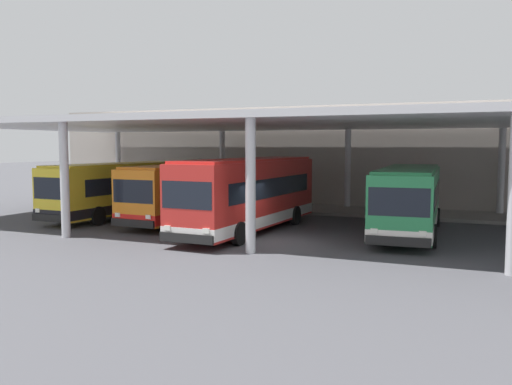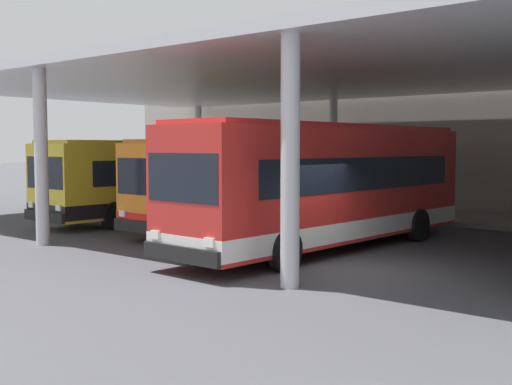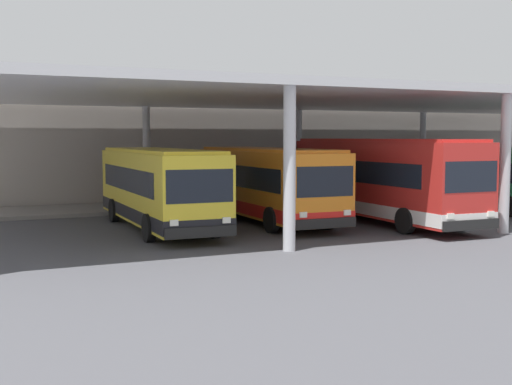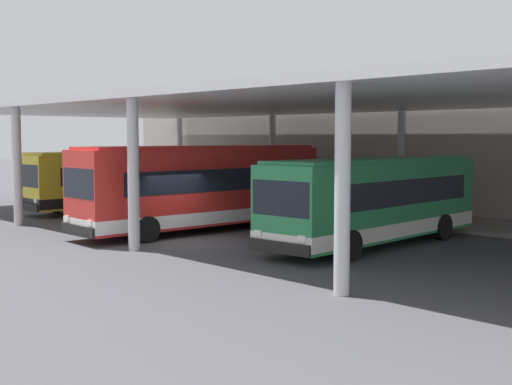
% 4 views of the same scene
% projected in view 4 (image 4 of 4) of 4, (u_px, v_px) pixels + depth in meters
% --- Properties ---
extents(ground_plane, '(200.00, 200.00, 0.00)m').
position_uv_depth(ground_plane, '(191.00, 243.00, 25.32)').
color(ground_plane, '#47474C').
extents(platform_kerb, '(42.00, 4.50, 0.18)m').
position_uv_depth(platform_kerb, '(380.00, 215.00, 33.38)').
color(platform_kerb, gray).
rests_on(platform_kerb, ground).
extents(station_building_facade, '(48.00, 1.60, 6.95)m').
position_uv_depth(station_building_facade, '(418.00, 146.00, 35.34)').
color(station_building_facade, '#ADA399').
rests_on(station_building_facade, ground).
extents(canopy_shelter, '(40.00, 17.00, 5.55)m').
position_uv_depth(canopy_shelter, '(293.00, 105.00, 28.67)').
color(canopy_shelter, silver).
rests_on(canopy_shelter, ground).
extents(bus_nearest_bay, '(3.02, 10.62, 3.17)m').
position_uv_depth(bus_nearest_bay, '(122.00, 180.00, 36.43)').
color(bus_nearest_bay, yellow).
rests_on(bus_nearest_bay, ground).
extents(bus_second_bay, '(3.02, 10.62, 3.17)m').
position_uv_depth(bus_second_bay, '(180.00, 184.00, 33.03)').
color(bus_second_bay, orange).
rests_on(bus_second_bay, ground).
extents(bus_middle_bay, '(3.02, 11.42, 3.57)m').
position_uv_depth(bus_middle_bay, '(202.00, 187.00, 28.33)').
color(bus_middle_bay, red).
rests_on(bus_middle_bay, ground).
extents(bus_far_bay, '(3.12, 10.65, 3.17)m').
position_uv_depth(bus_far_bay, '(375.00, 200.00, 24.56)').
color(bus_far_bay, '#28844C').
rests_on(bus_far_bay, ground).
extents(bench_waiting, '(1.80, 0.45, 0.92)m').
position_uv_depth(bench_waiting, '(298.00, 197.00, 37.37)').
color(bench_waiting, '#4C515B').
rests_on(bench_waiting, platform_kerb).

